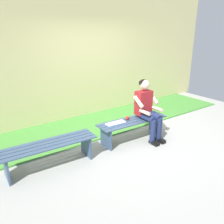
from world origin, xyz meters
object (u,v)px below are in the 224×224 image
Objects in this scene: bench_far at (49,149)px; person_seated at (147,107)px; apple at (127,118)px; bench_near at (133,125)px; book_open at (116,123)px.

bench_far is 1.30× the size of person_seated.
person_seated reaches higher than apple.
bench_near is 1.80m from bench_far.
book_open is at bearing -11.64° from person_seated.
bench_near is 0.96× the size of bench_far.
apple is (-1.72, -0.08, 0.14)m from bench_far.
bench_near is 3.72× the size of book_open.
apple is at bearing -24.78° from person_seated.
apple reaches higher than book_open.
person_seated is (-0.30, 0.10, 0.35)m from bench_near.
bench_far is at bearing -0.00° from bench_near.
person_seated is 2.97× the size of book_open.
bench_far is at bearing -2.71° from person_seated.
book_open reaches higher than bench_near.
person_seated is at bearing 155.22° from apple.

